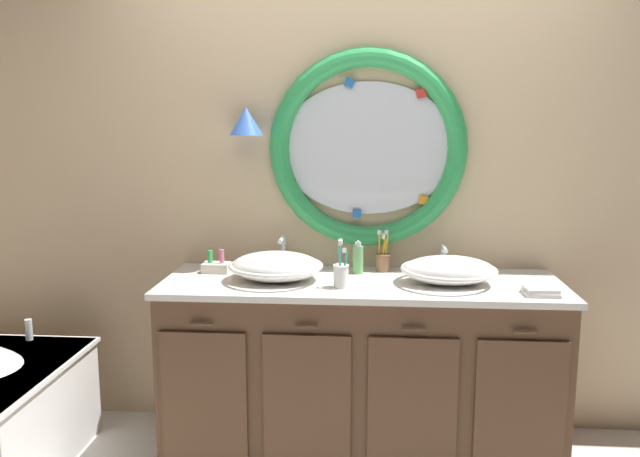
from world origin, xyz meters
name	(u,v)px	position (x,y,z in m)	size (l,w,h in m)	color
back_wall_assembly	(361,180)	(0.00, 0.58, 1.32)	(6.40, 0.26, 2.60)	#D6B78E
vanity_counter	(360,366)	(0.01, 0.24, 0.43)	(1.91, 0.66, 0.87)	brown
sink_basin_left	(276,266)	(-0.40, 0.21, 0.94)	(0.45, 0.45, 0.14)	white
sink_basin_right	(449,270)	(0.42, 0.21, 0.93)	(0.45, 0.45, 0.13)	white
faucet_set_left	(283,255)	(-0.40, 0.47, 0.94)	(0.21, 0.15, 0.18)	silver
faucet_set_right	(443,260)	(0.42, 0.46, 0.92)	(0.22, 0.15, 0.14)	silver
toothbrush_holder_left	(341,274)	(-0.08, 0.11, 0.93)	(0.08, 0.08, 0.22)	white
toothbrush_holder_right	(383,260)	(0.12, 0.45, 0.92)	(0.08, 0.08, 0.21)	#996647
soap_dispenser	(358,259)	(-0.01, 0.39, 0.94)	(0.05, 0.06, 0.17)	#6BAD66
folded_hand_towel	(541,291)	(0.80, 0.05, 0.88)	(0.15, 0.13, 0.03)	white
toiletry_basket	(216,266)	(-0.72, 0.36, 0.90)	(0.13, 0.10, 0.12)	beige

